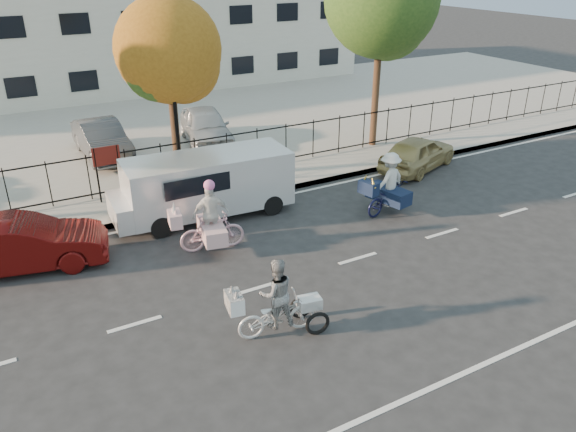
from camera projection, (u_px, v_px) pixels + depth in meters
ground at (257, 288)px, 13.65m from camera, size 120.00×120.00×0.00m
road_markings at (257, 288)px, 13.65m from camera, size 60.00×9.52×0.01m
curb at (186, 210)px, 17.61m from camera, size 60.00×0.10×0.15m
sidewalk at (175, 198)px, 18.44m from camera, size 60.00×2.20×0.15m
parking_lot at (110, 130)px, 25.46m from camera, size 60.00×15.60×0.15m
iron_fence at (162, 165)px, 18.95m from camera, size 58.00×0.06×1.50m
building at (62, 37)px, 32.10m from camera, size 34.00×10.00×6.00m
lamppost at (174, 101)px, 17.91m from camera, size 0.36×0.36×4.33m
street_sign at (107, 163)px, 17.60m from camera, size 0.85×0.06×1.80m
zebra_trike at (277, 306)px, 11.77m from camera, size 2.09×0.99×1.79m
unicorn_bike at (210, 225)px, 15.11m from camera, size 2.07×1.47×2.05m
bull_bike at (388, 189)px, 17.33m from camera, size 2.15×1.50×1.94m
white_van at (206, 184)px, 16.98m from camera, size 5.51×2.11×1.92m
red_sedan at (21, 244)px, 14.25m from camera, size 4.39×2.32×1.37m
gold_sedan at (418, 153)px, 20.87m from camera, size 4.05×2.74×1.28m
lot_car_c at (102, 139)px, 21.67m from camera, size 1.60×4.26×1.39m
lot_car_d at (206, 126)px, 23.15m from camera, size 2.52×4.57×1.47m
tree_mid at (172, 55)px, 18.13m from camera, size 3.48×3.44×6.30m
tree_east at (384, 5)px, 21.15m from camera, size 4.36×4.36×8.00m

